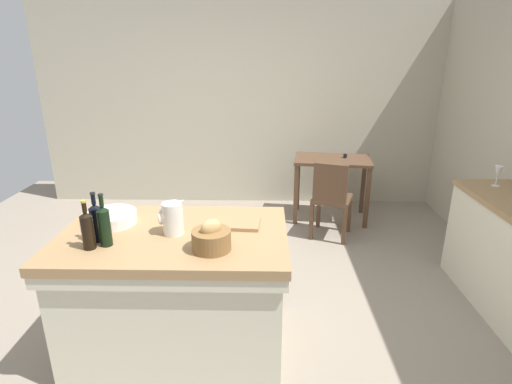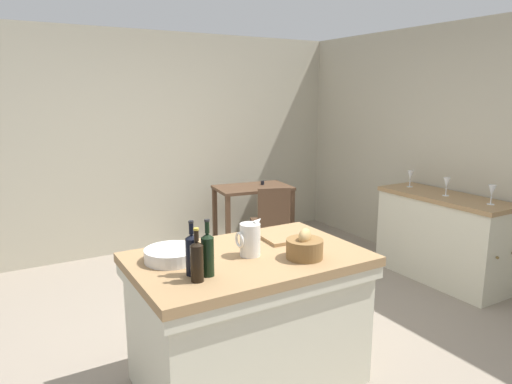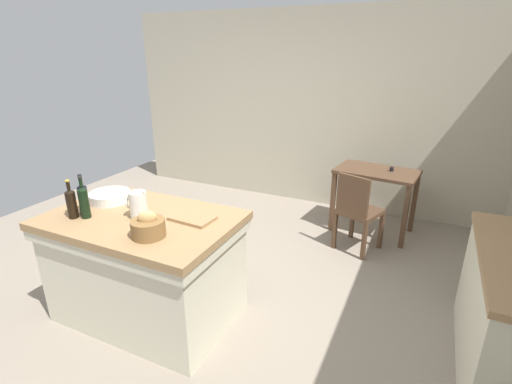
% 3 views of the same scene
% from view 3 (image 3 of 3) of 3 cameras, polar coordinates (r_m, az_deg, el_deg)
% --- Properties ---
extents(ground_plane, '(6.76, 6.76, 0.00)m').
position_cam_3_polar(ground_plane, '(3.58, -7.11, -14.88)').
color(ground_plane, gray).
extents(wall_back, '(5.32, 0.12, 2.60)m').
position_cam_3_polar(wall_back, '(5.34, 7.52, 12.16)').
color(wall_back, '#B2AA93').
rests_on(wall_back, ground).
extents(island_table, '(1.46, 0.94, 0.88)m').
position_cam_3_polar(island_table, '(3.18, -16.35, -10.29)').
color(island_table, '#99754C').
rests_on(island_table, ground).
extents(side_cabinet, '(0.52, 1.36, 0.89)m').
position_cam_3_polar(side_cabinet, '(3.05, 34.08, -15.51)').
color(side_cabinet, '#99754C').
rests_on(side_cabinet, ground).
extents(writing_desk, '(0.96, 0.67, 0.82)m').
position_cam_3_polar(writing_desk, '(4.62, 17.69, 1.65)').
color(writing_desk, '#513826').
rests_on(writing_desk, ground).
extents(wooden_chair, '(0.51, 0.51, 0.89)m').
position_cam_3_polar(wooden_chair, '(4.16, 15.06, -2.64)').
color(wooden_chair, '#513826').
rests_on(wooden_chair, ground).
extents(pitcher, '(0.17, 0.13, 0.25)m').
position_cam_3_polar(pitcher, '(2.95, -17.41, -1.82)').
color(pitcher, silver).
rests_on(pitcher, island_table).
extents(wash_bowl, '(0.34, 0.34, 0.08)m').
position_cam_3_polar(wash_bowl, '(3.38, -21.25, -0.65)').
color(wash_bowl, silver).
rests_on(wash_bowl, island_table).
extents(bread_basket, '(0.23, 0.23, 0.19)m').
position_cam_3_polar(bread_basket, '(2.65, -16.01, -5.10)').
color(bread_basket, brown).
rests_on(bread_basket, island_table).
extents(cutting_board, '(0.33, 0.23, 0.02)m').
position_cam_3_polar(cutting_board, '(2.86, -9.61, -3.92)').
color(cutting_board, '#99754C').
rests_on(cutting_board, island_table).
extents(wine_bottle_dark, '(0.07, 0.07, 0.33)m').
position_cam_3_polar(wine_bottle_dark, '(3.09, -24.60, -1.28)').
color(wine_bottle_dark, black).
rests_on(wine_bottle_dark, island_table).
extents(wine_bottle_amber, '(0.07, 0.07, 0.31)m').
position_cam_3_polar(wine_bottle_amber, '(3.17, -24.67, -0.81)').
color(wine_bottle_amber, black).
rests_on(wine_bottle_amber, island_table).
extents(wine_bottle_green, '(0.07, 0.07, 0.30)m').
position_cam_3_polar(wine_bottle_green, '(3.13, -26.17, -1.46)').
color(wine_bottle_green, black).
rests_on(wine_bottle_green, island_table).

